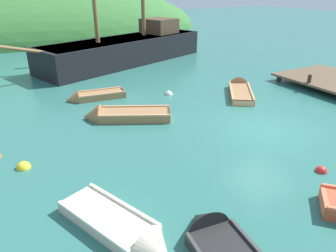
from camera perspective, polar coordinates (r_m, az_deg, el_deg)
ground_plane at (r=13.01m, az=17.30°, el=-0.47°), size 120.00×120.00×0.00m
shore_hill at (r=40.45m, az=-24.80°, el=14.91°), size 43.66×20.49×11.75m
sailing_ship at (r=23.68m, az=-7.56°, el=13.18°), size 15.44×7.53×12.02m
rowboat_outer_right at (r=13.46m, az=-8.74°, el=1.77°), size 3.84×2.74×1.12m
rowboat_outer_left at (r=7.60m, az=-8.09°, el=-18.68°), size 2.14×3.37×1.00m
rowboat_far at (r=16.14m, az=-13.72°, el=5.17°), size 3.02×1.27×0.90m
rowboat_portside at (r=17.21m, az=13.05°, el=6.38°), size 3.07×3.63×1.03m
buoy_red at (r=10.77m, az=26.37°, el=-7.52°), size 0.35×0.35×0.35m
buoy_white at (r=16.40m, az=0.13°, el=5.83°), size 0.41×0.41×0.41m
buoy_yellow at (r=10.85m, az=-25.06°, el=-7.00°), size 0.44×0.44×0.44m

